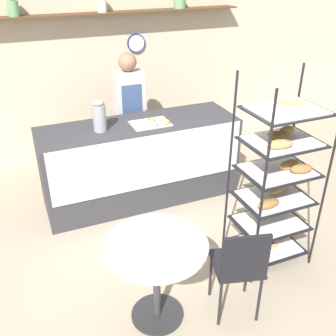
{
  "coord_description": "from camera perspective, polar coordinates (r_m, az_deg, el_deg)",
  "views": [
    {
      "loc": [
        -1.31,
        -2.66,
        2.67
      ],
      "look_at": [
        0.0,
        0.46,
        0.83
      ],
      "focal_mm": 42.0,
      "sensor_mm": 36.0,
      "label": 1
    }
  ],
  "objects": [
    {
      "name": "cafe_chair",
      "position": [
        3.19,
        10.46,
        -13.56
      ],
      "size": [
        0.47,
        0.47,
        0.9
      ],
      "rotation": [
        0.0,
        0.0,
        9.16
      ],
      "color": "black",
      "rests_on": "ground_plane"
    },
    {
      "name": "person_worker",
      "position": [
        5.07,
        -5.55,
        8.2
      ],
      "size": [
        0.36,
        0.23,
        1.66
      ],
      "color": "#282833",
      "rests_on": "ground_plane"
    },
    {
      "name": "coffee_carafe",
      "position": [
        4.32,
        -9.94,
        7.44
      ],
      "size": [
        0.14,
        0.14,
        0.35
      ],
      "color": "gray",
      "rests_on": "display_counter"
    },
    {
      "name": "donut_tray_counter",
      "position": [
        4.48,
        -1.97,
        6.55
      ],
      "size": [
        0.44,
        0.31,
        0.05
      ],
      "color": "silver",
      "rests_on": "display_counter"
    },
    {
      "name": "back_wall",
      "position": [
        5.66,
        -9.03,
        14.81
      ],
      "size": [
        10.0,
        0.3,
        2.7
      ],
      "color": "beige",
      "rests_on": "ground_plane"
    },
    {
      "name": "pastry_rack",
      "position": [
        3.69,
        15.38,
        -1.98
      ],
      "size": [
        0.69,
        0.55,
        1.84
      ],
      "color": "black",
      "rests_on": "ground_plane"
    },
    {
      "name": "display_counter",
      "position": [
        4.72,
        -3.99,
        0.91
      ],
      "size": [
        2.3,
        0.74,
        0.98
      ],
      "color": "#333338",
      "rests_on": "ground_plane"
    },
    {
      "name": "ground_plane",
      "position": [
        3.99,
        2.62,
        -13.54
      ],
      "size": [
        14.0,
        14.0,
        0.0
      ],
      "primitive_type": "plane",
      "color": "gray"
    },
    {
      "name": "cafe_table",
      "position": [
        3.13,
        -1.7,
        -13.58
      ],
      "size": [
        0.8,
        0.8,
        0.76
      ],
      "color": "#262628",
      "rests_on": "ground_plane"
    }
  ]
}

